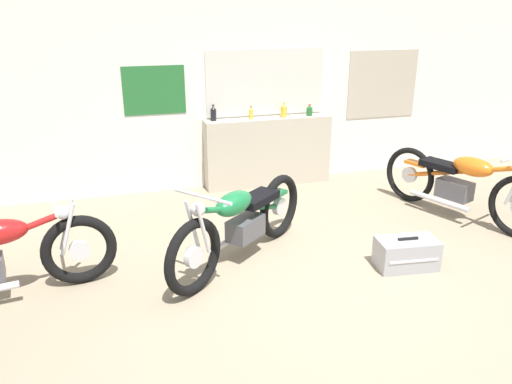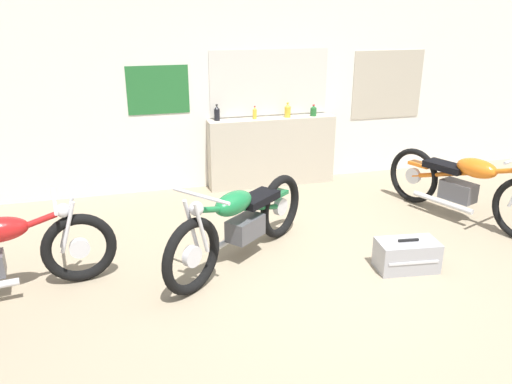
{
  "view_description": "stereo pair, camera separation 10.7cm",
  "coord_description": "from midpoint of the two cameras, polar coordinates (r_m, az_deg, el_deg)",
  "views": [
    {
      "loc": [
        -1.8,
        -3.57,
        2.42
      ],
      "look_at": [
        -0.47,
        0.89,
        0.7
      ],
      "focal_mm": 35.0,
      "sensor_mm": 36.0,
      "label": 1
    },
    {
      "loc": [
        -1.7,
        -3.6,
        2.42
      ],
      "look_at": [
        -0.47,
        0.89,
        0.7
      ],
      "focal_mm": 35.0,
      "sensor_mm": 36.0,
      "label": 2
    }
  ],
  "objects": [
    {
      "name": "bottle_right_center",
      "position": [
        7.21,
        5.7,
        9.24
      ],
      "size": [
        0.09,
        0.09,
        0.16
      ],
      "color": "#23662D",
      "rests_on": "sill_counter"
    },
    {
      "name": "bottle_leftmost",
      "position": [
        6.87,
        -5.35,
        8.91
      ],
      "size": [
        0.08,
        0.08,
        0.22
      ],
      "color": "black",
      "rests_on": "sill_counter"
    },
    {
      "name": "motorcycle_orange",
      "position": [
        6.45,
        21.91,
        0.94
      ],
      "size": [
        0.94,
        2.06,
        0.93
      ],
      "color": "black",
      "rests_on": "ground_plane"
    },
    {
      "name": "ground_plane",
      "position": [
        4.67,
        8.15,
        -11.17
      ],
      "size": [
        24.0,
        24.0,
        0.0
      ],
      "primitive_type": "plane",
      "color": "gray"
    },
    {
      "name": "wall_back",
      "position": [
        7.04,
        -1.95,
        11.97
      ],
      "size": [
        10.0,
        0.07,
        2.8
      ],
      "color": "silver",
      "rests_on": "ground_plane"
    },
    {
      "name": "bottle_center",
      "position": [
        7.08,
        2.76,
        9.28
      ],
      "size": [
        0.09,
        0.09,
        0.21
      ],
      "color": "gold",
      "rests_on": "sill_counter"
    },
    {
      "name": "bottle_left_center",
      "position": [
        6.96,
        -1.01,
        8.99
      ],
      "size": [
        0.06,
        0.06,
        0.18
      ],
      "color": "gold",
      "rests_on": "sill_counter"
    },
    {
      "name": "motorcycle_green",
      "position": [
        4.95,
        -2.33,
        -3.44
      ],
      "size": [
        1.73,
        1.44,
        0.9
      ],
      "color": "black",
      "rests_on": "ground_plane"
    },
    {
      "name": "hard_case_silver",
      "position": [
        5.15,
        16.24,
        -6.77
      ],
      "size": [
        0.62,
        0.39,
        0.32
      ],
      "color": "#9E9EA3",
      "rests_on": "ground_plane"
    },
    {
      "name": "sill_counter",
      "position": [
        7.15,
        0.97,
        4.63
      ],
      "size": [
        1.82,
        0.28,
        0.98
      ],
      "color": "#B7AD99",
      "rests_on": "ground_plane"
    }
  ]
}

